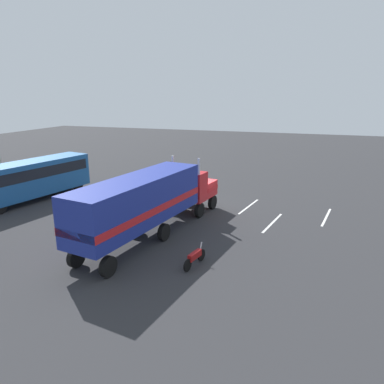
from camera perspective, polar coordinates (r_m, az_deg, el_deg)
name	(u,v)px	position (r m, az deg, el deg)	size (l,w,h in m)	color
ground_plane	(203,208)	(29.08, 1.74, -2.49)	(120.00, 120.00, 0.00)	#2D2D30
lane_stripe_near	(249,206)	(29.69, 9.05, -2.29)	(4.40, 0.16, 0.01)	silver
lane_stripe_mid	(272,223)	(26.33, 12.73, -4.83)	(4.40, 0.16, 0.01)	silver
lane_stripe_far	(326,217)	(28.67, 20.67, -3.77)	(4.40, 0.16, 0.01)	silver
semi_truck	(149,199)	(22.68, -6.81, -1.15)	(14.38, 4.86, 4.50)	red
person_bystander	(102,222)	(24.04, -14.13, -4.64)	(0.34, 0.47, 1.63)	black
parked_bus	(30,177)	(33.55, -24.44, 2.20)	(11.29, 4.74, 3.40)	#1E5999
motorcycle	(195,257)	(19.45, 0.45, -10.40)	(2.08, 0.57, 1.12)	black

